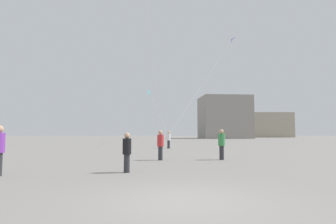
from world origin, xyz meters
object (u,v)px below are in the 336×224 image
at_px(building_left_hall, 224,118).
at_px(person_in_green, 222,143).
at_px(person_in_white, 169,139).
at_px(kite_violet_delta, 230,43).
at_px(kite_cyan_diamond, 149,93).
at_px(building_centre_hall, 262,125).
at_px(person_in_red, 160,144).
at_px(person_in_black, 127,151).

bearing_deg(building_left_hall, person_in_green, -102.63).
relative_size(person_in_white, kite_violet_delta, 0.12).
distance_m(kite_cyan_diamond, building_left_hall, 43.38).
xyz_separation_m(person_in_white, building_left_hall, (16.93, 50.88, 4.99)).
xyz_separation_m(person_in_white, building_centre_hall, (34.93, 71.08, 3.34)).
height_order(person_in_white, building_left_hall, building_left_hall).
height_order(person_in_red, kite_cyan_diamond, kite_cyan_diamond).
distance_m(person_in_red, person_in_black, 5.10).
bearing_deg(kite_cyan_diamond, person_in_green, -77.14).
height_order(building_left_hall, building_centre_hall, building_left_hall).
bearing_deg(building_centre_hall, person_in_black, -112.75).
bearing_deg(building_left_hall, building_centre_hall, 48.29).
relative_size(person_in_white, person_in_black, 1.11).
distance_m(person_in_black, building_centre_hall, 95.50).
bearing_deg(person_in_red, person_in_black, 71.17).
height_order(person_in_green, person_in_white, person_in_green).
height_order(person_in_red, building_left_hall, building_left_hall).
relative_size(person_in_green, kite_violet_delta, 0.12).
bearing_deg(person_in_white, kite_violet_delta, 82.69).
relative_size(person_in_black, kite_cyan_diamond, 0.12).
xyz_separation_m(person_in_green, person_in_white, (-2.88, 11.82, -0.02)).
height_order(person_in_black, building_left_hall, building_left_hall).
relative_size(person_in_red, building_left_hall, 0.12).
height_order(person_in_white, kite_violet_delta, kite_violet_delta).
bearing_deg(building_left_hall, person_in_white, -108.40).
xyz_separation_m(person_in_green, building_left_hall, (14.05, 62.70, 4.97)).
bearing_deg(person_in_black, kite_violet_delta, -135.78).
height_order(person_in_red, person_in_green, person_in_green).
xyz_separation_m(person_in_red, person_in_white, (0.70, 11.99, 0.02)).
bearing_deg(person_in_white, person_in_red, -61.77).
xyz_separation_m(person_in_red, building_left_hall, (17.63, 62.88, 5.01)).
xyz_separation_m(person_in_green, kite_cyan_diamond, (-5.48, 23.99, 6.45)).
relative_size(person_in_green, building_centre_hall, 0.10).
bearing_deg(person_in_green, kite_cyan_diamond, -33.67).
distance_m(person_in_black, building_left_hall, 70.58).
bearing_deg(person_in_white, person_in_black, -65.12).
bearing_deg(kite_cyan_diamond, person_in_black, -88.80).
bearing_deg(kite_violet_delta, kite_cyan_diamond, 176.29).
bearing_deg(kite_cyan_diamond, building_centre_hall, 57.50).
bearing_deg(person_in_black, person_in_red, -128.83).
height_order(kite_cyan_diamond, building_left_hall, building_left_hall).
height_order(person_in_white, person_in_black, person_in_white).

